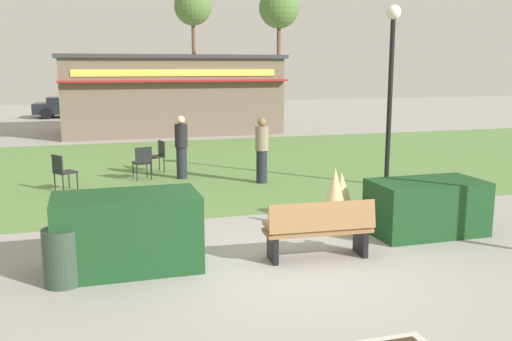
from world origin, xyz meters
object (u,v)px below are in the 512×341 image
at_px(lamppost_mid, 391,75).
at_px(food_kiosk, 169,94).
at_px(cafe_chair_east, 143,160).
at_px(cafe_chair_center, 158,154).
at_px(parked_car_west_slot, 71,106).
at_px(tree_right_bg, 279,9).
at_px(person_strolling, 181,147).
at_px(tree_left_bg, 193,7).
at_px(park_bench, 319,229).
at_px(cafe_chair_west, 62,170).
at_px(trash_bin, 62,257).
at_px(person_standing, 262,150).

bearing_deg(lamppost_mid, food_kiosk, 104.55).
bearing_deg(cafe_chair_east, cafe_chair_center, 62.72).
distance_m(parked_car_west_slot, tree_right_bg, 15.74).
relative_size(lamppost_mid, food_kiosk, 0.46).
bearing_deg(cafe_chair_east, person_strolling, -5.67).
height_order(lamppost_mid, parked_car_west_slot, lamppost_mid).
height_order(person_strolling, parked_car_west_slot, person_strolling).
bearing_deg(tree_right_bg, cafe_chair_center, -116.76).
xyz_separation_m(cafe_chair_east, cafe_chair_center, (0.54, 1.04, 0.00)).
bearing_deg(cafe_chair_east, tree_left_bg, 76.63).
height_order(lamppost_mid, tree_left_bg, tree_left_bg).
xyz_separation_m(park_bench, cafe_chair_west, (-4.01, 6.34, 0.05)).
distance_m(cafe_chair_west, cafe_chair_east, 2.15).
bearing_deg(cafe_chair_center, person_strolling, -67.04).
bearing_deg(parked_car_west_slot, cafe_chair_west, -89.50).
relative_size(trash_bin, food_kiosk, 0.08).
xyz_separation_m(trash_bin, person_standing, (4.69, 5.84, 0.46)).
distance_m(person_strolling, person_standing, 2.21).
bearing_deg(person_standing, tree_right_bg, -93.60).
bearing_deg(cafe_chair_center, lamppost_mid, -33.65).
bearing_deg(person_strolling, cafe_chair_center, 84.81).
bearing_deg(trash_bin, tree_right_bg, 65.96).
height_order(food_kiosk, tree_left_bg, tree_left_bg).
relative_size(cafe_chair_west, cafe_chair_east, 1.00).
height_order(food_kiosk, tree_right_bg, tree_right_bg).
height_order(person_standing, tree_left_bg, tree_left_bg).
relative_size(food_kiosk, parked_car_west_slot, 2.23).
bearing_deg(cafe_chair_west, person_strolling, 13.22).
distance_m(food_kiosk, parked_car_west_slot, 10.14).
distance_m(food_kiosk, tree_left_bg, 18.34).
bearing_deg(trash_bin, person_strolling, 68.14).
height_order(cafe_chair_west, cafe_chair_east, same).
xyz_separation_m(person_standing, tree_left_bg, (3.74, 29.26, 6.38)).
relative_size(cafe_chair_west, tree_left_bg, 0.10).
bearing_deg(cafe_chair_west, person_standing, -5.29).
distance_m(park_bench, person_standing, 5.96).
bearing_deg(person_standing, cafe_chair_west, 11.00).
distance_m(trash_bin, person_strolling, 7.56).
height_order(trash_bin, parked_car_west_slot, parked_car_west_slot).
bearing_deg(food_kiosk, person_strolling, -96.68).
xyz_separation_m(cafe_chair_center, tree_right_bg, (11.33, 22.46, 6.34)).
distance_m(cafe_chair_west, tree_left_bg, 30.82).
relative_size(park_bench, tree_left_bg, 0.20).
bearing_deg(lamppost_mid, person_standing, 157.37).
height_order(cafe_chair_east, person_standing, person_standing).
relative_size(park_bench, cafe_chair_east, 1.94).
relative_size(trash_bin, person_standing, 0.47).
xyz_separation_m(cafe_chair_west, tree_left_bg, (8.65, 28.81, 6.71)).
bearing_deg(park_bench, tree_left_bg, 82.48).
xyz_separation_m(lamppost_mid, tree_left_bg, (0.81, 30.48, 4.47)).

